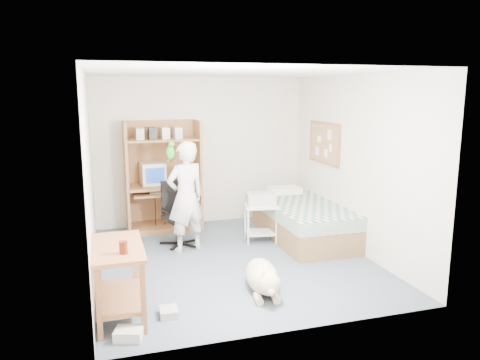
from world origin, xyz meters
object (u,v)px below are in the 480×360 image
Objects in this scene: side_desk at (118,270)px; printer_cart at (261,217)px; computer_hutch at (163,181)px; office_chair at (179,222)px; bed at (303,220)px; dog at (263,277)px; person at (186,197)px.

printer_cart is (2.17, 1.85, -0.11)m from side_desk.
computer_hutch reaches higher than office_chair.
printer_cart is at bearing 40.40° from side_desk.
printer_cart is (1.22, -0.23, 0.05)m from office_chair.
computer_hutch reaches higher than bed.
office_chair is at bearing 117.04° from dog.
side_desk reaches higher than bed.
printer_cart is (-0.68, 0.03, 0.10)m from bed.
computer_hutch is 2.99m from dog.
person is at bearing 60.17° from side_desk.
bed is at bearing -29.29° from computer_hutch.
dog is at bearing -98.33° from printer_cart.
office_chair is at bearing -83.24° from computer_hutch.
person is at bearing -81.72° from computer_hutch.
printer_cart is at bearing 164.68° from person.
person is at bearing -166.34° from printer_cart.
person is 2.72× the size of printer_cart.
computer_hutch reaches higher than side_desk.
person is at bearing -96.20° from office_chair.
office_chair reaches higher than bed.
bed is 3.39m from side_desk.
side_desk is (-0.85, -2.94, -0.33)m from computer_hutch.
side_desk reaches higher than dog.
computer_hutch is at bearing 77.98° from office_chair.
computer_hutch is at bearing 150.63° from printer_cart.
computer_hutch is at bearing 73.86° from side_desk.
dog is at bearing -126.55° from bed.
side_desk is at bearing -166.81° from dog.
side_desk is at bearing -129.40° from printer_cart.
person reaches higher than office_chair.
computer_hutch is 1.17m from person.
person is 1.86m from dog.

